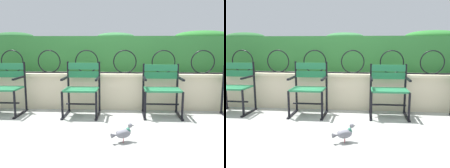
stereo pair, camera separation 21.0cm
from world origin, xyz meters
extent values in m
plane|color=#9E9E99|center=(0.00, 0.00, 0.00)|extent=(60.00, 60.00, 0.00)
cube|color=beige|center=(0.00, 0.74, 0.30)|extent=(6.47, 0.35, 0.60)
cube|color=beige|center=(0.00, 0.74, 0.62)|extent=(6.47, 0.41, 0.05)
cylinder|color=black|center=(0.00, 0.66, 0.66)|extent=(5.95, 0.02, 0.02)
torus|color=black|center=(-1.85, 0.66, 0.86)|extent=(0.42, 0.02, 0.42)
torus|color=black|center=(-1.17, 0.66, 0.86)|extent=(0.42, 0.02, 0.42)
torus|color=black|center=(-0.48, 0.66, 0.86)|extent=(0.42, 0.02, 0.42)
torus|color=black|center=(0.20, 0.66, 0.86)|extent=(0.42, 0.02, 0.42)
torus|color=black|center=(0.88, 0.66, 0.86)|extent=(0.42, 0.02, 0.42)
torus|color=black|center=(1.57, 0.66, 0.86)|extent=(0.42, 0.02, 0.42)
cube|color=#2D7033|center=(0.00, 1.19, 0.98)|extent=(6.34, 0.55, 0.67)
ellipsoid|color=#285F2E|center=(-2.04, 1.19, 1.32)|extent=(0.82, 0.49, 0.18)
ellipsoid|color=#2C6435|center=(0.02, 1.19, 1.32)|extent=(0.73, 0.49, 0.15)
ellipsoid|color=#2A722B|center=(1.73, 1.19, 1.32)|extent=(1.12, 0.49, 0.22)
cube|color=#237547|center=(-1.82, 0.06, 0.44)|extent=(0.56, 0.14, 0.03)
cube|color=#237547|center=(-1.81, 0.19, 0.44)|extent=(0.56, 0.14, 0.03)
cube|color=#237547|center=(-1.81, 0.33, 0.44)|extent=(0.56, 0.14, 0.03)
cube|color=#237547|center=(-1.81, 0.43, 0.79)|extent=(0.56, 0.04, 0.11)
cube|color=#237547|center=(-1.81, 0.43, 0.65)|extent=(0.56, 0.04, 0.11)
cylinder|color=black|center=(-1.53, 0.43, 0.43)|extent=(0.04, 0.04, 0.86)
cylinder|color=black|center=(-1.54, 0.00, 0.22)|extent=(0.04, 0.04, 0.44)
cube|color=black|center=(-1.54, 0.19, 0.01)|extent=(0.05, 0.52, 0.02)
cube|color=black|center=(-1.54, 0.19, 0.62)|extent=(0.04, 0.40, 0.03)
cylinder|color=black|center=(-1.81, 0.19, 0.20)|extent=(0.53, 0.04, 0.03)
cube|color=#237547|center=(-0.51, 0.03, 0.44)|extent=(0.54, 0.13, 0.03)
cube|color=#237547|center=(-0.50, 0.17, 0.44)|extent=(0.54, 0.13, 0.03)
cube|color=#237547|center=(-0.50, 0.31, 0.44)|extent=(0.54, 0.13, 0.03)
cube|color=#237547|center=(-0.50, 0.41, 0.80)|extent=(0.54, 0.04, 0.11)
cube|color=#237547|center=(-0.50, 0.41, 0.66)|extent=(0.54, 0.04, 0.11)
cylinder|color=black|center=(-0.23, 0.41, 0.44)|extent=(0.04, 0.04, 0.88)
cylinder|color=black|center=(-0.24, -0.02, 0.22)|extent=(0.04, 0.04, 0.44)
cube|color=black|center=(-0.24, 0.17, 0.01)|extent=(0.05, 0.52, 0.02)
cube|color=black|center=(-0.24, 0.17, 0.62)|extent=(0.04, 0.40, 0.03)
cylinder|color=black|center=(-0.77, 0.41, 0.44)|extent=(0.04, 0.04, 0.88)
cylinder|color=black|center=(-0.77, -0.02, 0.22)|extent=(0.04, 0.04, 0.44)
cube|color=black|center=(-0.77, 0.17, 0.01)|extent=(0.05, 0.52, 0.02)
cube|color=black|center=(-0.77, 0.17, 0.62)|extent=(0.04, 0.40, 0.03)
cylinder|color=black|center=(-0.50, 0.17, 0.20)|extent=(0.51, 0.04, 0.03)
cube|color=#237547|center=(0.81, 0.09, 0.44)|extent=(0.58, 0.13, 0.03)
cube|color=#237547|center=(0.81, 0.22, 0.44)|extent=(0.58, 0.13, 0.03)
cube|color=#237547|center=(0.81, 0.36, 0.44)|extent=(0.58, 0.13, 0.03)
cube|color=#237547|center=(0.81, 0.46, 0.77)|extent=(0.57, 0.03, 0.11)
cube|color=#237547|center=(0.81, 0.46, 0.64)|extent=(0.57, 0.03, 0.11)
cylinder|color=black|center=(1.10, 0.46, 0.42)|extent=(0.04, 0.04, 0.84)
cylinder|color=black|center=(1.09, 0.03, 0.22)|extent=(0.04, 0.04, 0.44)
cube|color=black|center=(1.09, 0.22, 0.01)|extent=(0.04, 0.52, 0.02)
cube|color=black|center=(1.09, 0.22, 0.62)|extent=(0.04, 0.40, 0.03)
cylinder|color=black|center=(0.52, 0.46, 0.42)|extent=(0.04, 0.04, 0.84)
cylinder|color=black|center=(0.52, 0.03, 0.22)|extent=(0.04, 0.04, 0.44)
cube|color=black|center=(0.52, 0.22, 0.01)|extent=(0.04, 0.52, 0.02)
cube|color=black|center=(0.52, 0.22, 0.62)|extent=(0.04, 0.40, 0.03)
cylinder|color=black|center=(0.81, 0.22, 0.20)|extent=(0.55, 0.03, 0.03)
ellipsoid|color=gray|center=(0.18, -0.89, 0.11)|extent=(0.21, 0.17, 0.11)
cylinder|color=#2D6B56|center=(0.24, -0.86, 0.14)|extent=(0.07, 0.07, 0.06)
sphere|color=slate|center=(0.26, -0.85, 0.20)|extent=(0.06, 0.06, 0.06)
cone|color=black|center=(0.29, -0.84, 0.19)|extent=(0.03, 0.02, 0.01)
cone|color=#595960|center=(0.08, -0.94, 0.10)|extent=(0.10, 0.09, 0.06)
ellipsoid|color=slate|center=(0.15, -0.85, 0.11)|extent=(0.14, 0.08, 0.07)
ellipsoid|color=slate|center=(0.19, -0.93, 0.11)|extent=(0.14, 0.08, 0.07)
cylinder|color=#C6515B|center=(0.18, -0.87, 0.03)|extent=(0.01, 0.01, 0.05)
cylinder|color=#C6515B|center=(0.18, -0.91, 0.03)|extent=(0.01, 0.01, 0.05)
camera|label=1|loc=(0.18, -3.64, 1.15)|focal=38.66mm
camera|label=2|loc=(0.39, -3.62, 1.15)|focal=38.66mm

